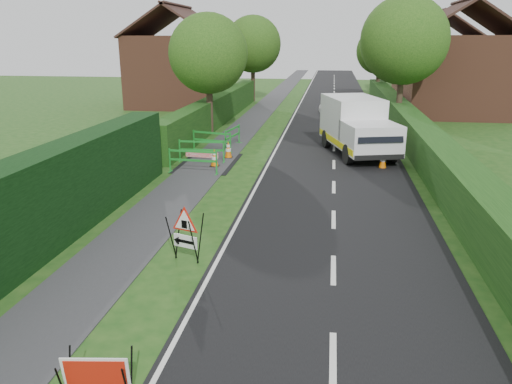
{
  "coord_description": "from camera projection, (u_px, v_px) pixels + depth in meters",
  "views": [
    {
      "loc": [
        2.28,
        -9.95,
        5.28
      ],
      "look_at": [
        0.28,
        3.38,
        1.13
      ],
      "focal_mm": 35.0,
      "sensor_mm": 36.0,
      "label": 1
    }
  ],
  "objects": [
    {
      "name": "traffic_cone_3",
      "position": [
        214.0,
        158.0,
        21.42
      ],
      "size": [
        0.38,
        0.38,
        0.79
      ],
      "color": "black",
      "rests_on": "ground"
    },
    {
      "name": "ped_barrier_3",
      "position": [
        232.0,
        135.0,
        25.25
      ],
      "size": [
        0.67,
        2.09,
        1.0
      ],
      "rotation": [
        0.0,
        0.0,
        1.41
      ],
      "color": "#188526",
      "rests_on": "ground"
    },
    {
      "name": "hatchback_car",
      "position": [
        334.0,
        109.0,
        35.09
      ],
      "size": [
        2.36,
        3.4,
        1.08
      ],
      "primitive_type": "imported",
      "rotation": [
        0.0,
        0.0,
        0.38
      ],
      "color": "white",
      "rests_on": "ground"
    },
    {
      "name": "footpath",
      "position": [
        272.0,
        100.0,
        44.78
      ],
      "size": [
        2.0,
        90.0,
        0.02
      ],
      "primitive_type": "cube",
      "color": "#2D2D30",
      "rests_on": "ground"
    },
    {
      "name": "ped_barrier_1",
      "position": [
        202.0,
        148.0,
        22.13
      ],
      "size": [
        2.07,
        0.39,
        1.0
      ],
      "rotation": [
        0.0,
        0.0,
        0.02
      ],
      "color": "#188526",
      "rests_on": "ground"
    },
    {
      "name": "works_van",
      "position": [
        357.0,
        125.0,
        23.49
      ],
      "size": [
        3.7,
        6.1,
        2.61
      ],
      "rotation": [
        0.0,
        0.0,
        0.28
      ],
      "color": "silver",
      "rests_on": "ground"
    },
    {
      "name": "triangle_sign",
      "position": [
        184.0,
        230.0,
        12.11
      ],
      "size": [
        1.04,
        1.04,
        1.2
      ],
      "rotation": [
        0.0,
        0.0,
        -0.32
      ],
      "color": "black",
      "rests_on": "ground"
    },
    {
      "name": "traffic_cone_0",
      "position": [
        383.0,
        159.0,
        21.11
      ],
      "size": [
        0.38,
        0.38,
        0.79
      ],
      "color": "black",
      "rests_on": "ground"
    },
    {
      "name": "house_west",
      "position": [
        179.0,
        70.0,
        40.2
      ],
      "size": [
        7.5,
        7.4,
        7.88
      ],
      "color": "brown",
      "rests_on": "ground"
    },
    {
      "name": "tree_fe",
      "position": [
        380.0,
        51.0,
        45.04
      ],
      "size": [
        4.2,
        4.2,
        6.33
      ],
      "color": "#2D2116",
      "rests_on": "ground"
    },
    {
      "name": "redwhite_plank",
      "position": [
        202.0,
        165.0,
        21.83
      ],
      "size": [
        1.49,
        0.23,
        0.25
      ],
      "primitive_type": "cube",
      "rotation": [
        0.0,
        0.0,
        -0.12
      ],
      "color": "red",
      "rests_on": "ground"
    },
    {
      "name": "tree_ne",
      "position": [
        404.0,
        41.0,
        29.64
      ],
      "size": [
        5.2,
        5.2,
        7.79
      ],
      "color": "#2D2116",
      "rests_on": "ground"
    },
    {
      "name": "ped_barrier_0",
      "position": [
        193.0,
        158.0,
        20.23
      ],
      "size": [
        2.08,
        0.51,
        1.0
      ],
      "rotation": [
        0.0,
        0.0,
        -0.08
      ],
      "color": "#188526",
      "rests_on": "ground"
    },
    {
      "name": "house_east_a",
      "position": [
        457.0,
        74.0,
        35.32
      ],
      "size": [
        7.5,
        7.4,
        7.88
      ],
      "color": "brown",
      "rests_on": "ground"
    },
    {
      "name": "hedge_east",
      "position": [
        413.0,
        147.0,
        25.47
      ],
      "size": [
        1.2,
        50.0,
        1.5
      ],
      "primitive_type": "cube",
      "color": "#14380F",
      "rests_on": "ground"
    },
    {
      "name": "hedge_west_far",
      "position": [
        219.0,
        123.0,
        32.78
      ],
      "size": [
        1.0,
        24.0,
        1.8
      ],
      "primitive_type": "cube",
      "color": "#14380F",
      "rests_on": "ground"
    },
    {
      "name": "traffic_cone_2",
      "position": [
        381.0,
        141.0,
        24.82
      ],
      "size": [
        0.38,
        0.38,
        0.79
      ],
      "color": "black",
      "rests_on": "ground"
    },
    {
      "name": "tree_nw",
      "position": [
        208.0,
        54.0,
        27.63
      ],
      "size": [
        4.4,
        4.4,
        6.7
      ],
      "color": "#2D2116",
      "rests_on": "ground"
    },
    {
      "name": "traffic_cone_1",
      "position": [
        390.0,
        148.0,
        23.29
      ],
      "size": [
        0.38,
        0.38,
        0.79
      ],
      "color": "black",
      "rests_on": "ground"
    },
    {
      "name": "house_east_b",
      "position": [
        434.0,
        64.0,
        48.41
      ],
      "size": [
        7.5,
        7.4,
        7.88
      ],
      "color": "brown",
      "rests_on": "ground"
    },
    {
      "name": "hedge_west_near",
      "position": [
        18.0,
        268.0,
        11.99
      ],
      "size": [
        1.1,
        18.0,
        2.5
      ],
      "primitive_type": "cube",
      "color": "black",
      "rests_on": "ground"
    },
    {
      "name": "tree_fw",
      "position": [
        253.0,
        44.0,
        42.64
      ],
      "size": [
        4.8,
        4.8,
        7.24
      ],
      "color": "#2D2116",
      "rests_on": "ground"
    },
    {
      "name": "ped_barrier_2",
      "position": [
        212.0,
        139.0,
        24.17
      ],
      "size": [
        2.08,
        0.86,
        1.0
      ],
      "rotation": [
        0.0,
        0.0,
        -0.25
      ],
      "color": "#188526",
      "rests_on": "ground"
    },
    {
      "name": "road_surface",
      "position": [
        334.0,
        101.0,
        44.0
      ],
      "size": [
        6.0,
        90.0,
        0.02
      ],
      "primitive_type": "cube",
      "color": "black",
      "rests_on": "ground"
    },
    {
      "name": "red_rect_sign",
      "position": [
        96.0,
        378.0,
        7.37
      ],
      "size": [
        1.04,
        0.72,
        0.84
      ],
      "rotation": [
        0.0,
        0.0,
        0.14
      ],
      "color": "black",
      "rests_on": "ground"
    },
    {
      "name": "ground",
      "position": [
        222.0,
        283.0,
        11.28
      ],
      "size": [
        120.0,
        120.0,
        0.0
      ],
      "primitive_type": "plane",
      "color": "#184413",
      "rests_on": "ground"
    },
    {
      "name": "traffic_cone_4",
      "position": [
        228.0,
        150.0,
        22.95
      ],
      "size": [
        0.38,
        0.38,
        0.79
      ],
      "color": "black",
      "rests_on": "ground"
    }
  ]
}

